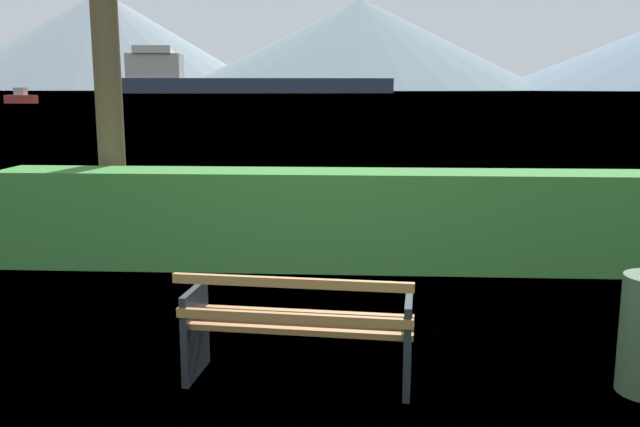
{
  "coord_description": "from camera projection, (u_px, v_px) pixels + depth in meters",
  "views": [
    {
      "loc": [
        0.42,
        -4.75,
        2.13
      ],
      "look_at": [
        0.0,
        2.6,
        0.77
      ],
      "focal_mm": 38.54,
      "sensor_mm": 36.0,
      "label": 1
    }
  ],
  "objects": [
    {
      "name": "distant_hills",
      "position": [
        421.0,
        42.0,
        542.59
      ],
      "size": [
        823.22,
        386.11,
        83.37
      ],
      "color": "gray",
      "rests_on": "ground_plane"
    },
    {
      "name": "park_bench",
      "position": [
        298.0,
        328.0,
        4.94
      ],
      "size": [
        1.7,
        0.72,
        0.87
      ],
      "color": "olive",
      "rests_on": "ground_plane"
    },
    {
      "name": "hedge_row",
      "position": [
        323.0,
        219.0,
        8.2
      ],
      "size": [
        7.73,
        0.79,
        1.16
      ],
      "primitive_type": "cube",
      "color": "#387A33",
      "rests_on": "ground_plane"
    },
    {
      "name": "sailboat_mid",
      "position": [
        21.0,
        98.0,
        92.48
      ],
      "size": [
        4.44,
        2.02,
        2.1
      ],
      "color": "#B2332D",
      "rests_on": "water_surface"
    },
    {
      "name": "ground_plane",
      "position": [
        300.0,
        380.0,
        5.07
      ],
      "size": [
        1400.0,
        1400.0,
        0.0
      ],
      "primitive_type": "plane",
      "color": "#4C6B33"
    },
    {
      "name": "water_surface",
      "position": [
        359.0,
        92.0,
        307.46
      ],
      "size": [
        620.0,
        620.0,
        0.0
      ],
      "primitive_type": "plane",
      "color": "#7A99A8",
      "rests_on": "ground_plane"
    },
    {
      "name": "cargo_ship_large",
      "position": [
        226.0,
        80.0,
        254.42
      ],
      "size": [
        107.56,
        30.65,
        16.86
      ],
      "color": "#2D384C",
      "rests_on": "water_surface"
    }
  ]
}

